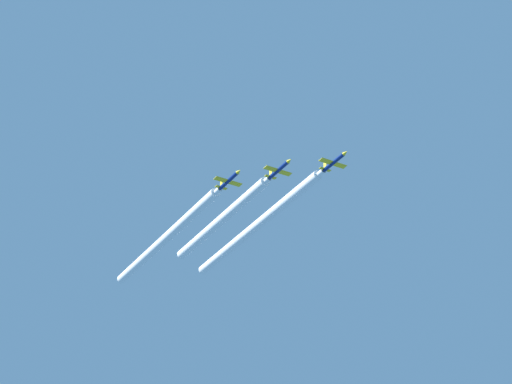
# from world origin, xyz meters

# --- Properties ---
(jet_lead) EXTENTS (8.68, 12.64, 3.04)m
(jet_lead) POSITION_xyz_m (-12.20, 10.11, 170.93)
(jet_lead) COLOR navy
(jet_second_echelon) EXTENTS (8.68, 12.64, 3.04)m
(jet_second_echelon) POSITION_xyz_m (0.57, 0.22, 169.63)
(jet_second_echelon) COLOR navy
(jet_third_echelon) EXTENTS (8.68, 12.64, 3.04)m
(jet_third_echelon) POSITION_xyz_m (11.66, -9.76, 167.83)
(jet_third_echelon) COLOR navy
(smoke_trail_lead) EXTENTS (3.09, 76.49, 3.09)m
(smoke_trail_lead) POSITION_xyz_m (-12.20, -33.89, 170.90)
(smoke_trail_lead) COLOR white
(smoke_trail_second_echelon) EXTENTS (3.09, 57.60, 3.09)m
(smoke_trail_second_echelon) POSITION_xyz_m (0.57, -34.34, 169.60)
(smoke_trail_second_echelon) COLOR white
(smoke_trail_third_echelon) EXTENTS (3.09, 71.40, 3.09)m
(smoke_trail_third_echelon) POSITION_xyz_m (11.66, -51.21, 167.80)
(smoke_trail_third_echelon) COLOR white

